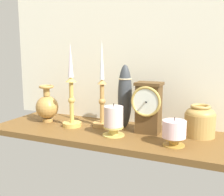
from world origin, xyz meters
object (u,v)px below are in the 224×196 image
tall_ceramic_vase (125,96)px  pillar_candle_front (114,120)px  candlestick_tall_center (102,99)px  pillar_candle_near_clock (174,132)px  candlestick_tall_left (71,97)px  mantel_clock (148,107)px  brass_vase_bulbous (47,106)px  brass_vase_jar (200,120)px

tall_ceramic_vase → pillar_candle_front: bearing=-88.7°
pillar_candle_front → tall_ceramic_vase: bearing=91.3°
candlestick_tall_center → pillar_candle_near_clock: 36.82cm
candlestick_tall_center → tall_ceramic_vase: size_ratio=1.38×
candlestick_tall_left → tall_ceramic_vase: candlestick_tall_left is taller
candlestick_tall_left → pillar_candle_front: candlestick_tall_left is taller
pillar_candle_near_clock → tall_ceramic_vase: 29.94cm
mantel_clock → brass_vase_bulbous: 48.52cm
brass_vase_bulbous → pillar_candle_near_clock: brass_vase_bulbous is taller
brass_vase_jar → pillar_candle_front: bearing=-157.6°
mantel_clock → brass_vase_bulbous: (-48.35, -1.81, -3.56)cm
candlestick_tall_left → tall_ceramic_vase: size_ratio=1.34×
brass_vase_jar → pillar_candle_front: (-31.09, -12.83, -0.05)cm
brass_vase_bulbous → brass_vase_jar: 68.29cm
mantel_clock → brass_vase_jar: (19.66, 4.18, -4.57)cm
candlestick_tall_left → brass_vase_bulbous: size_ratio=2.12×
brass_vase_bulbous → brass_vase_jar: bearing=5.0°
brass_vase_jar → brass_vase_bulbous: bearing=-175.0°
candlestick_tall_left → pillar_candle_front: bearing=-11.6°
candlestick_tall_left → candlestick_tall_center: size_ratio=0.96×
mantel_clock → pillar_candle_near_clock: 17.75cm
candlestick_tall_center → pillar_candle_near_clock: (34.12, -11.99, -6.92)cm
pillar_candle_front → brass_vase_jar: bearing=22.4°
candlestick_tall_left → brass_vase_jar: candlestick_tall_left is taller
candlestick_tall_center → pillar_candle_front: 15.08cm
pillar_candle_front → pillar_candle_near_clock: pillar_candle_front is taller
mantel_clock → brass_vase_jar: mantel_clock is taller
brass_vase_jar → tall_ceramic_vase: size_ratio=0.46×
brass_vase_jar → pillar_candle_front: size_ratio=0.96×
pillar_candle_front → tall_ceramic_vase: tall_ceramic_vase is taller
mantel_clock → candlestick_tall_center: bearing=176.8°
brass_vase_bulbous → pillar_candle_near_clock: 61.91cm
pillar_candle_front → pillar_candle_near_clock: 24.41cm
brass_vase_bulbous → brass_vase_jar: size_ratio=1.38×
candlestick_tall_center → pillar_candle_front: (9.84, -9.86, -5.78)cm
candlestick_tall_center → mantel_clock: bearing=-3.2°
tall_ceramic_vase → pillar_candle_near_clock: bearing=-31.0°
pillar_candle_front → pillar_candle_near_clock: size_ratio=1.25×
pillar_candle_near_clock → brass_vase_jar: bearing=65.6°
candlestick_tall_left → pillar_candle_near_clock: size_ratio=3.52×
brass_vase_jar → pillar_candle_front: pillar_candle_front is taller
brass_vase_jar → pillar_candle_near_clock: (-6.80, -14.96, -1.19)cm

